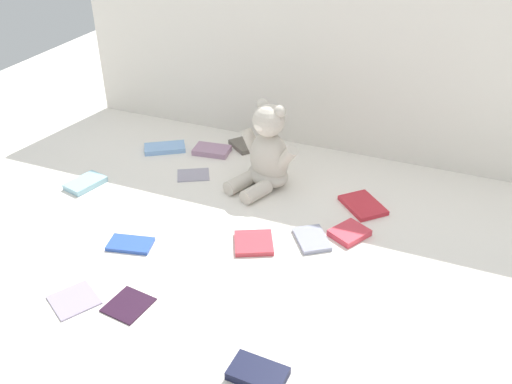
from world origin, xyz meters
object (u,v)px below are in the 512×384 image
book_case_9 (312,239)px  book_case_4 (349,233)px  book_case_1 (258,374)px  book_case_10 (165,148)px  book_case_11 (254,243)px  book_case_6 (74,299)px  book_case_0 (246,145)px  book_case_8 (130,244)px  book_case_12 (363,205)px  book_case_3 (212,150)px  teddy_bear (267,155)px  book_case_2 (128,304)px  book_case_7 (85,183)px  book_case_5 (193,174)px

book_case_9 → book_case_4: bearing=179.7°
book_case_1 → book_case_10: book_case_1 is taller
book_case_4 → book_case_10: 0.76m
book_case_1 → book_case_10: size_ratio=0.82×
book_case_4 → book_case_11: bearing=-119.8°
book_case_6 → book_case_1: bearing=25.8°
book_case_0 → book_case_8: size_ratio=0.89×
book_case_9 → book_case_12: 0.23m
book_case_8 → book_case_10: (-0.19, 0.51, 0.00)m
book_case_1 → book_case_3: 0.96m
teddy_bear → book_case_4: bearing=-6.9°
teddy_bear → book_case_8: 0.49m
book_case_8 → book_case_6: bearing=-14.2°
book_case_2 → book_case_3: (-0.16, 0.75, 0.00)m
book_case_4 → book_case_8: 0.59m
book_case_1 → book_case_9: bearing=7.2°
book_case_4 → book_case_7: same height
teddy_bear → book_case_7: bearing=-134.3°
book_case_3 → book_case_11: 0.54m
book_case_9 → book_case_11: size_ratio=1.09×
book_case_7 → book_case_10: size_ratio=0.84×
book_case_1 → book_case_5: 0.82m
book_case_3 → book_case_4: (0.56, -0.29, -0.00)m
book_case_2 → book_case_3: size_ratio=0.79×
book_case_8 → book_case_11: bearing=100.0°
book_case_5 → teddy_bear: bearing=-108.5°
book_case_3 → book_case_4: 0.63m
teddy_bear → book_case_3: (-0.25, 0.12, -0.09)m
book_case_6 → book_case_7: size_ratio=0.85×
book_case_10 → teddy_bear: bearing=46.8°
book_case_5 → book_case_9: book_case_9 is taller
book_case_10 → book_case_11: size_ratio=1.37×
book_case_3 → book_case_10: book_case_3 is taller
book_case_6 → book_case_4: bearing=73.4°
book_case_6 → book_case_2: bearing=45.6°
book_case_7 → book_case_10: bearing=-95.6°
book_case_7 → book_case_10: 0.32m
book_case_3 → book_case_0: bearing=-54.3°
book_case_8 → book_case_9: book_case_9 is taller
book_case_0 → book_case_5: book_case_0 is taller
book_case_8 → book_case_12: (0.52, 0.42, 0.00)m
book_case_4 → book_case_10: (-0.72, 0.24, -0.00)m
book_case_0 → book_case_1: 0.99m
book_case_1 → book_case_11: 0.43m
book_case_6 → book_case_12: (0.53, 0.64, 0.00)m
book_case_6 → book_case_11: size_ratio=0.98×
book_case_10 → book_case_9: bearing=31.2°
teddy_bear → book_case_2: 0.64m
book_case_1 → book_case_5: (-0.49, 0.65, -0.01)m
book_case_8 → teddy_bear: bearing=140.4°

